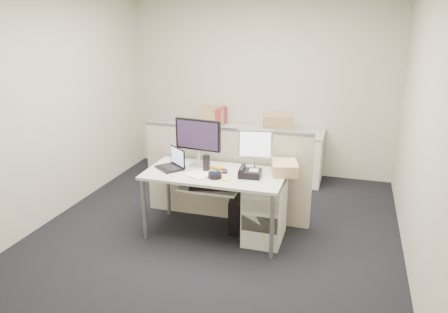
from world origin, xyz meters
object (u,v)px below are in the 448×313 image
(desk, at_px, (215,178))
(desk_phone, at_px, (250,174))
(laptop, at_px, (169,159))
(monitor_main, at_px, (198,143))

(desk, height_order, desk_phone, desk_phone)
(laptop, height_order, desk_phone, laptop)
(desk, height_order, laptop, laptop)
(monitor_main, distance_m, desk_phone, 0.71)
(monitor_main, bearing_deg, laptop, -137.27)
(desk, xyz_separation_m, monitor_main, (-0.25, 0.18, 0.33))
(monitor_main, xyz_separation_m, desk_phone, (0.64, -0.19, -0.23))
(desk, relative_size, monitor_main, 2.80)
(desk, distance_m, laptop, 0.55)
(desk_phone, bearing_deg, monitor_main, 159.02)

